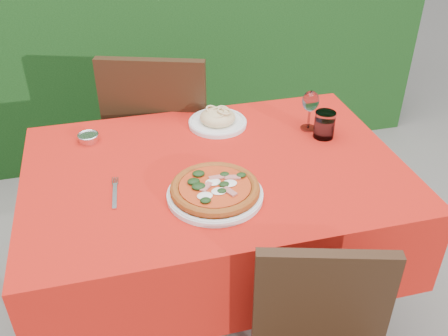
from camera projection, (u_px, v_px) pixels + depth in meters
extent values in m
plane|color=#645F5A|center=(216.00, 315.00, 2.09)|extent=(60.00, 60.00, 0.00)
cube|color=black|center=(153.00, 17.00, 2.90)|extent=(3.20, 0.55, 1.60)
cube|color=#472A16|center=(215.00, 173.00, 1.69)|extent=(1.20, 0.80, 0.04)
cylinder|color=#472A16|center=(389.00, 292.00, 1.73)|extent=(0.05, 0.05, 0.70)
cylinder|color=#472A16|center=(69.00, 220.00, 2.06)|extent=(0.05, 0.05, 0.70)
cylinder|color=#472A16|center=(313.00, 183.00, 2.28)|extent=(0.05, 0.05, 0.70)
cube|color=red|center=(215.00, 204.00, 1.76)|extent=(1.26, 0.86, 0.32)
cube|color=black|center=(321.00, 309.00, 1.34)|extent=(0.36, 0.14, 0.40)
cube|color=black|center=(166.00, 144.00, 2.35)|extent=(0.55, 0.55, 0.04)
cube|color=black|center=(154.00, 114.00, 2.04)|extent=(0.42, 0.18, 0.47)
cylinder|color=black|center=(210.00, 167.00, 2.63)|extent=(0.04, 0.04, 0.44)
cylinder|color=black|center=(141.00, 164.00, 2.65)|extent=(0.04, 0.04, 0.44)
cylinder|color=black|center=(202.00, 211.00, 2.32)|extent=(0.04, 0.04, 0.44)
cylinder|color=black|center=(123.00, 207.00, 2.34)|extent=(0.04, 0.04, 0.44)
cylinder|color=silver|center=(215.00, 195.00, 1.53)|extent=(0.29, 0.29, 0.02)
cylinder|color=#BA5B19|center=(215.00, 190.00, 1.52)|extent=(0.35, 0.35, 0.02)
cylinder|color=#A81B0A|center=(215.00, 187.00, 1.51)|extent=(0.28, 0.28, 0.01)
cylinder|color=silver|center=(218.00, 123.00, 1.91)|extent=(0.22, 0.22, 0.02)
ellipsoid|color=beige|center=(218.00, 117.00, 1.90)|extent=(0.17, 0.17, 0.06)
cylinder|color=silver|center=(324.00, 125.00, 1.81)|extent=(0.08, 0.08, 0.10)
cylinder|color=#8EB0C1|center=(324.00, 128.00, 1.82)|extent=(0.06, 0.06, 0.07)
cylinder|color=silver|center=(308.00, 128.00, 1.89)|extent=(0.06, 0.06, 0.01)
cylinder|color=silver|center=(309.00, 118.00, 1.87)|extent=(0.01, 0.01, 0.08)
ellipsoid|color=silver|center=(311.00, 101.00, 1.83)|extent=(0.06, 0.06, 0.08)
cube|color=silver|center=(115.00, 196.00, 1.53)|extent=(0.04, 0.18, 0.00)
cylinder|color=silver|center=(89.00, 138.00, 1.80)|extent=(0.07, 0.07, 0.03)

